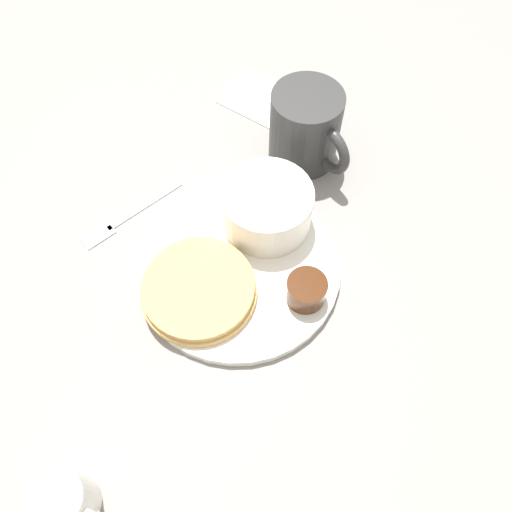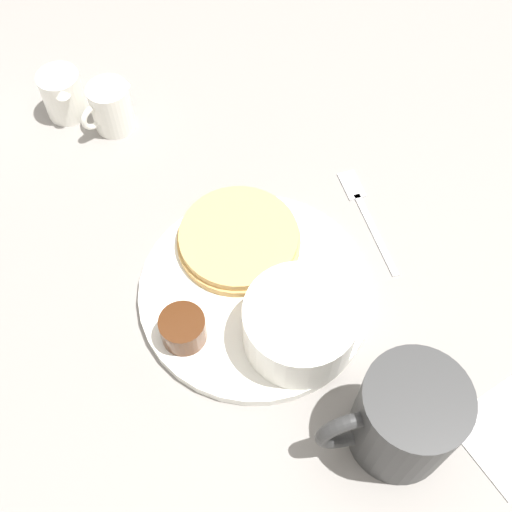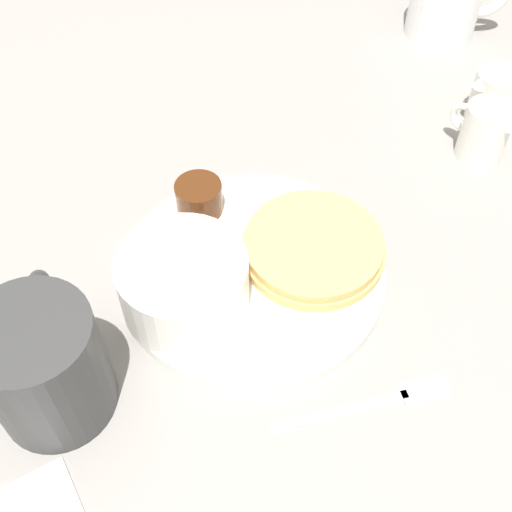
{
  "view_description": "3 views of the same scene",
  "coord_description": "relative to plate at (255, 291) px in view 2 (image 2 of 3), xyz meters",
  "views": [
    {
      "loc": [
        0.22,
        -0.17,
        0.51
      ],
      "look_at": [
        0.02,
        0.01,
        0.03
      ],
      "focal_mm": 35.0,
      "sensor_mm": 36.0,
      "label": 1
    },
    {
      "loc": [
        0.09,
        0.29,
        0.57
      ],
      "look_at": [
        -0.01,
        -0.02,
        0.04
      ],
      "focal_mm": 45.0,
      "sensor_mm": 36.0,
      "label": 2
    },
    {
      "loc": [
        -0.33,
        0.09,
        0.45
      ],
      "look_at": [
        -0.01,
        0.0,
        0.04
      ],
      "focal_mm": 45.0,
      "sensor_mm": 36.0,
      "label": 3
    }
  ],
  "objects": [
    {
      "name": "pancake_stack",
      "position": [
        0.0,
        -0.06,
        0.01
      ],
      "size": [
        0.13,
        0.13,
        0.02
      ],
      "color": "tan",
      "rests_on": "plate"
    },
    {
      "name": "plate",
      "position": [
        0.0,
        0.0,
        0.0
      ],
      "size": [
        0.23,
        0.23,
        0.01
      ],
      "color": "white",
      "rests_on": "ground_plane"
    },
    {
      "name": "fork",
      "position": [
        -0.14,
        -0.06,
        -0.0
      ],
      "size": [
        0.02,
        0.14,
        0.0
      ],
      "color": "silver",
      "rests_on": "ground_plane"
    },
    {
      "name": "coffee_mug",
      "position": [
        -0.07,
        0.17,
        0.04
      ],
      "size": [
        0.12,
        0.09,
        0.1
      ],
      "color": "#333333",
      "rests_on": "ground_plane"
    },
    {
      "name": "ground_plane",
      "position": [
        0.0,
        0.0,
        -0.01
      ],
      "size": [
        4.0,
        4.0,
        0.0
      ],
      "primitive_type": "plane",
      "color": "gray"
    },
    {
      "name": "bowl",
      "position": [
        -0.02,
        0.06,
        0.04
      ],
      "size": [
        0.1,
        0.1,
        0.05
      ],
      "color": "white",
      "rests_on": "plate"
    },
    {
      "name": "syrup_cup",
      "position": [
        0.08,
        0.03,
        0.02
      ],
      "size": [
        0.04,
        0.04,
        0.03
      ],
      "color": "#47230F",
      "rests_on": "plate"
    },
    {
      "name": "butter_ramekin",
      "position": [
        -0.01,
        0.08,
        0.02
      ],
      "size": [
        0.05,
        0.05,
        0.04
      ],
      "color": "white",
      "rests_on": "plate"
    },
    {
      "name": "creamer_pitcher_far",
      "position": [
        0.14,
        -0.31,
        0.02
      ],
      "size": [
        0.05,
        0.07,
        0.06
      ],
      "color": "white",
      "rests_on": "ground_plane"
    },
    {
      "name": "creamer_pitcher_near",
      "position": [
        0.09,
        -0.27,
        0.02
      ],
      "size": [
        0.07,
        0.05,
        0.06
      ],
      "color": "white",
      "rests_on": "ground_plane"
    }
  ]
}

